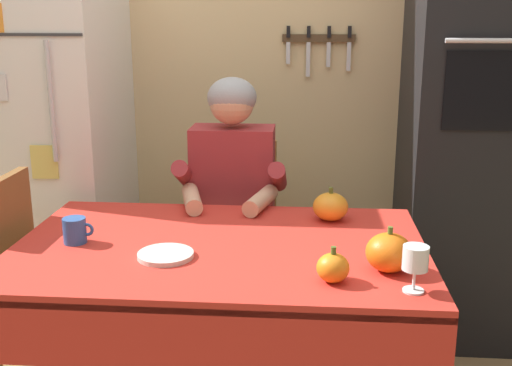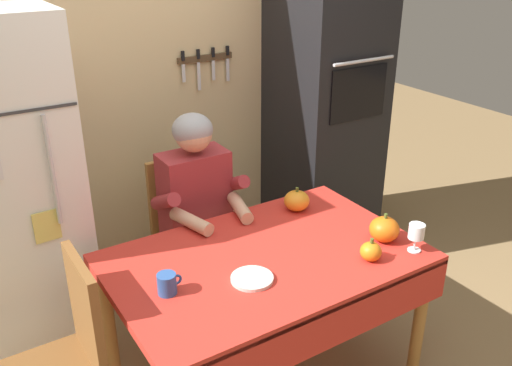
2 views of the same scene
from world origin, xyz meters
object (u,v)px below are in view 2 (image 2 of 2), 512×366
object	(u,v)px
refrigerator	(1,202)
serving_tray	(252,279)
pumpkin_medium	(297,201)
dining_table	(268,273)
chair_behind_person	(188,230)
coffee_mug	(167,284)
pumpkin_large	(371,251)
chair_left_side	(66,356)
pumpkin_small	(384,229)
wall_oven	(325,106)
wine_glass	(416,233)
seated_person	(201,208)

from	to	relation	value
refrigerator	serving_tray	bearing A→B (deg)	-51.43
pumpkin_medium	dining_table	bearing A→B (deg)	-140.92
chair_behind_person	coffee_mug	world-z (taller)	chair_behind_person
pumpkin_large	chair_left_side	bearing A→B (deg)	163.41
refrigerator	serving_tray	xyz separation A→B (m)	(0.79, -0.99, -0.15)
coffee_mug	pumpkin_small	world-z (taller)	pumpkin_small
dining_table	chair_behind_person	xyz separation A→B (m)	(-0.03, 0.79, -0.14)
chair_left_side	pumpkin_medium	xyz separation A→B (m)	(1.29, 0.19, 0.28)
coffee_mug	pumpkin_small	xyz separation A→B (m)	(1.04, -0.16, 0.02)
pumpkin_large	serving_tray	bearing A→B (deg)	164.38
wall_oven	pumpkin_medium	bearing A→B (deg)	-137.46
dining_table	coffee_mug	distance (m)	0.51
chair_left_side	wine_glass	bearing A→B (deg)	-16.00
chair_behind_person	serving_tray	world-z (taller)	chair_behind_person
wine_glass	pumpkin_large	size ratio (longest dim) A/B	1.25
dining_table	pumpkin_small	bearing A→B (deg)	-16.86
refrigerator	dining_table	distance (m)	1.32
pumpkin_medium	pumpkin_large	bearing A→B (deg)	-91.19
chair_behind_person	seated_person	size ratio (longest dim) A/B	0.75
chair_behind_person	coffee_mug	size ratio (longest dim) A/B	8.73
wine_glass	wall_oven	bearing A→B (deg)	69.91
refrigerator	dining_table	size ratio (longest dim) A/B	1.29
serving_tray	chair_left_side	bearing A→B (deg)	162.72
pumpkin_medium	pumpkin_small	xyz separation A→B (m)	(0.16, -0.48, 0.01)
wall_oven	serving_tray	world-z (taller)	wall_oven
seated_person	serving_tray	xyz separation A→B (m)	(-0.13, -0.72, 0.01)
wine_glass	pumpkin_medium	size ratio (longest dim) A/B	1.02
wall_oven	seated_person	bearing A→B (deg)	-163.53
coffee_mug	pumpkin_medium	xyz separation A→B (m)	(0.88, 0.32, 0.01)
chair_left_side	pumpkin_large	size ratio (longest dim) A/B	8.54
chair_left_side	pumpkin_small	bearing A→B (deg)	-11.15
pumpkin_small	pumpkin_large	bearing A→B (deg)	-151.20
dining_table	coffee_mug	size ratio (longest dim) A/B	13.14
pumpkin_large	pumpkin_medium	size ratio (longest dim) A/B	0.81
serving_tray	wall_oven	bearing A→B (deg)	40.61
wall_oven	wine_glass	size ratio (longest dim) A/B	15.38
wine_glass	pumpkin_large	bearing A→B (deg)	167.46
chair_behind_person	pumpkin_large	xyz separation A→B (m)	(0.40, -1.05, 0.27)
dining_table	chair_left_side	size ratio (longest dim) A/B	1.51
coffee_mug	pumpkin_medium	bearing A→B (deg)	19.88
coffee_mug	pumpkin_large	world-z (taller)	pumpkin_large
dining_table	chair_behind_person	size ratio (longest dim) A/B	1.51
chair_behind_person	wine_glass	distance (m)	1.31
pumpkin_large	pumpkin_medium	world-z (taller)	pumpkin_medium
dining_table	serving_tray	world-z (taller)	serving_tray
seated_person	pumpkin_medium	xyz separation A→B (m)	(0.41, -0.29, 0.06)
wall_oven	wine_glass	world-z (taller)	wall_oven
refrigerator	seated_person	distance (m)	0.98
seated_person	wine_glass	world-z (taller)	seated_person
chair_behind_person	serving_tray	bearing A→B (deg)	-98.04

